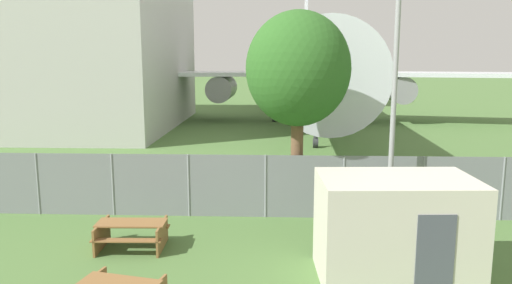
# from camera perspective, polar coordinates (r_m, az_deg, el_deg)

# --- Properties ---
(perimeter_fence) EXTENTS (56.07, 0.07, 2.10)m
(perimeter_fence) POSITION_cam_1_polar(r_m,az_deg,el_deg) (16.44, 1.11, -5.09)
(perimeter_fence) COLOR gray
(perimeter_fence) RESTS_ON ground
(airplane) EXTENTS (32.27, 40.71, 13.73)m
(airplane) POSITION_cam_1_polar(r_m,az_deg,el_deg) (38.91, 6.21, 8.61)
(airplane) COLOR white
(airplane) RESTS_ON ground
(portable_cabin) EXTENTS (3.73, 2.47, 2.47)m
(portable_cabin) POSITION_cam_1_polar(r_m,az_deg,el_deg) (12.49, 15.64, -9.47)
(portable_cabin) COLOR beige
(portable_cabin) RESTS_ON ground
(picnic_bench_near_cabin) EXTENTS (1.92, 1.45, 0.76)m
(picnic_bench_near_cabin) POSITION_cam_1_polar(r_m,az_deg,el_deg) (14.44, -14.02, -9.91)
(picnic_bench_near_cabin) COLOR brown
(picnic_bench_near_cabin) RESTS_ON ground
(tree_left_of_cabin) EXTENTS (3.39, 3.39, 6.73)m
(tree_left_of_cabin) POSITION_cam_1_polar(r_m,az_deg,el_deg) (16.30, 4.83, 8.21)
(tree_left_of_cabin) COLOR brown
(tree_left_of_cabin) RESTS_ON ground
(light_mast) EXTENTS (0.44, 0.44, 8.19)m
(light_mast) POSITION_cam_1_polar(r_m,az_deg,el_deg) (15.62, 15.66, 8.33)
(light_mast) COLOR #99999E
(light_mast) RESTS_ON ground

